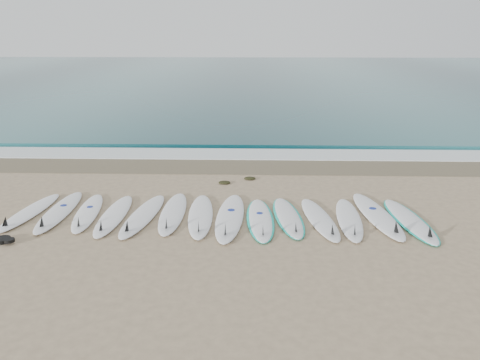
{
  "coord_description": "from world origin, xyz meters",
  "views": [
    {
      "loc": [
        0.83,
        -9.84,
        4.1
      ],
      "look_at": [
        0.51,
        1.51,
        0.4
      ],
      "focal_mm": 35.0,
      "sensor_mm": 36.0,
      "label": 1
    }
  ],
  "objects_px": {
    "surfboard_7": "(230,217)",
    "surfboard_0": "(28,213)",
    "surfboard_13": "(410,221)",
    "leash_coil": "(4,240)"
  },
  "relations": [
    {
      "from": "surfboard_13",
      "to": "leash_coil",
      "type": "relative_size",
      "value": 5.82
    },
    {
      "from": "surfboard_0",
      "to": "leash_coil",
      "type": "distance_m",
      "value": 1.46
    },
    {
      "from": "surfboard_0",
      "to": "surfboard_7",
      "type": "relative_size",
      "value": 0.86
    },
    {
      "from": "surfboard_0",
      "to": "surfboard_13",
      "type": "height_order",
      "value": "surfboard_13"
    },
    {
      "from": "surfboard_7",
      "to": "leash_coil",
      "type": "distance_m",
      "value": 4.65
    },
    {
      "from": "surfboard_7",
      "to": "leash_coil",
      "type": "xyz_separation_m",
      "value": [
        -4.48,
        -1.26,
        -0.02
      ]
    },
    {
      "from": "surfboard_13",
      "to": "leash_coil",
      "type": "distance_m",
      "value": 8.56
    },
    {
      "from": "surfboard_0",
      "to": "surfboard_7",
      "type": "xyz_separation_m",
      "value": [
        4.66,
        -0.18,
        0.01
      ]
    },
    {
      "from": "surfboard_7",
      "to": "surfboard_13",
      "type": "relative_size",
      "value": 1.09
    },
    {
      "from": "surfboard_7",
      "to": "surfboard_0",
      "type": "bearing_deg",
      "value": -179.89
    }
  ]
}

